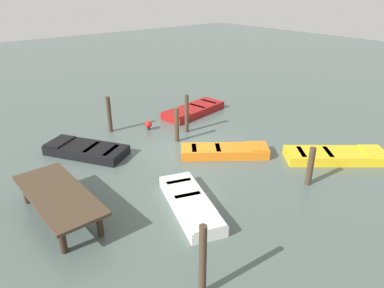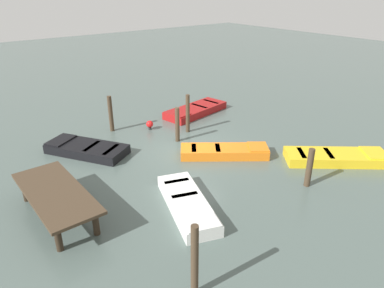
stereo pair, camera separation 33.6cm
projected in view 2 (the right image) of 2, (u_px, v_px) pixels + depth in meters
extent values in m
plane|color=#4C5B56|center=(192.00, 151.00, 16.01)|extent=(80.00, 80.00, 0.00)
cube|color=#423323|center=(55.00, 193.00, 11.19)|extent=(4.07, 1.66, 0.10)
cylinder|color=#2E2318|center=(25.00, 190.00, 12.22)|extent=(0.20, 0.20, 0.85)
cylinder|color=#2E2318|center=(57.00, 180.00, 12.86)|extent=(0.20, 0.20, 0.85)
cylinder|color=#2E2318|center=(58.00, 238.00, 9.92)|extent=(0.20, 0.20, 0.85)
cylinder|color=#2E2318|center=(96.00, 222.00, 10.56)|extent=(0.20, 0.20, 0.85)
cube|color=black|center=(87.00, 149.00, 15.73)|extent=(3.82, 3.13, 0.40)
cube|color=gray|center=(87.00, 146.00, 15.67)|extent=(3.19, 2.57, 0.04)
cube|color=black|center=(61.00, 140.00, 16.08)|extent=(1.37, 1.54, 0.06)
cube|color=#776E5D|center=(92.00, 146.00, 15.57)|extent=(0.77, 1.08, 0.04)
cube|color=#776E5D|center=(111.00, 150.00, 15.26)|extent=(0.77, 1.08, 0.04)
cube|color=maroon|center=(196.00, 110.00, 20.50)|extent=(2.14, 4.17, 0.40)
cube|color=black|center=(196.00, 108.00, 20.45)|extent=(1.72, 3.53, 0.04)
cube|color=maroon|center=(177.00, 113.00, 19.36)|extent=(1.46, 1.09, 0.06)
cube|color=black|center=(199.00, 106.00, 20.63)|extent=(1.17, 0.40, 0.04)
cube|color=black|center=(211.00, 102.00, 21.37)|extent=(1.17, 0.40, 0.04)
cube|color=orange|center=(224.00, 152.00, 15.49)|extent=(3.18, 3.69, 0.40)
cube|color=black|center=(224.00, 149.00, 15.43)|extent=(2.64, 3.09, 0.04)
cube|color=orange|center=(258.00, 147.00, 15.41)|extent=(1.30, 1.27, 0.06)
cube|color=black|center=(218.00, 148.00, 15.41)|extent=(0.81, 0.68, 0.04)
cube|color=black|center=(194.00, 148.00, 15.40)|extent=(0.81, 0.68, 0.04)
cube|color=gold|center=(336.00, 157.00, 14.99)|extent=(3.69, 4.07, 0.40)
cube|color=#4C3319|center=(336.00, 154.00, 14.93)|extent=(3.06, 3.40, 0.04)
cube|color=gold|center=(375.00, 153.00, 14.86)|extent=(1.52, 1.48, 0.06)
cube|color=#42301E|center=(329.00, 153.00, 14.92)|extent=(0.94, 0.82, 0.04)
cube|color=#42301E|center=(302.00, 153.00, 14.95)|extent=(0.94, 0.82, 0.04)
cube|color=silver|center=(187.00, 204.00, 11.84)|extent=(3.72, 2.28, 0.40)
cube|color=#334772|center=(187.00, 200.00, 11.79)|extent=(3.14, 1.86, 0.04)
cube|color=silver|center=(201.00, 222.00, 10.56)|extent=(1.08, 1.25, 0.06)
cube|color=navy|center=(185.00, 195.00, 12.00)|extent=(0.49, 0.93, 0.04)
cube|color=navy|center=(177.00, 181.00, 12.83)|extent=(0.49, 0.93, 0.04)
cylinder|color=#423323|center=(195.00, 261.00, 8.25)|extent=(0.19, 0.19, 2.05)
cylinder|color=#423323|center=(188.00, 114.00, 17.68)|extent=(0.20, 0.20, 1.96)
cylinder|color=#423323|center=(111.00, 114.00, 17.83)|extent=(0.22, 0.22, 1.84)
cylinder|color=#423323|center=(177.00, 125.00, 16.67)|extent=(0.21, 0.21, 1.69)
cylinder|color=#423323|center=(309.00, 168.00, 12.98)|extent=(0.23, 0.23, 1.52)
cylinder|color=#262626|center=(150.00, 128.00, 18.33)|extent=(0.16, 0.16, 0.12)
sphere|color=red|center=(150.00, 124.00, 18.23)|extent=(0.36, 0.36, 0.36)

